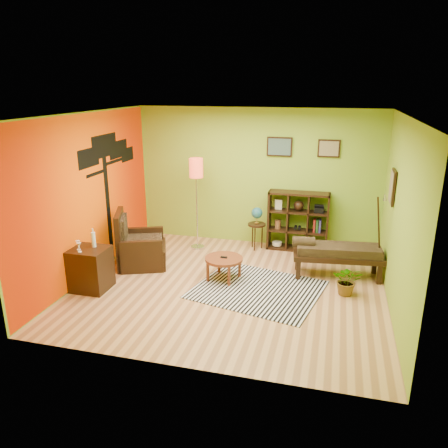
% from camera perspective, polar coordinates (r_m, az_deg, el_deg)
% --- Properties ---
extents(ground, '(5.00, 5.00, 0.00)m').
position_cam_1_polar(ground, '(7.36, 0.79, -8.20)').
color(ground, tan).
rests_on(ground, ground).
extents(room_shell, '(5.04, 4.54, 2.82)m').
position_cam_1_polar(room_shell, '(6.80, 0.12, 5.69)').
color(room_shell, '#84AE2A').
rests_on(room_shell, ground).
extents(zebra_rug, '(2.28, 2.04, 0.01)m').
position_cam_1_polar(zebra_rug, '(7.28, 4.40, -8.50)').
color(zebra_rug, silver).
rests_on(zebra_rug, ground).
extents(coffee_table, '(0.65, 0.65, 0.42)m').
position_cam_1_polar(coffee_table, '(7.50, -0.02, -4.82)').
color(coffee_table, brown).
rests_on(coffee_table, ground).
extents(armchair, '(1.10, 1.08, 1.04)m').
position_cam_1_polar(armchair, '(8.25, -11.07, -3.21)').
color(armchair, black).
rests_on(armchair, ground).
extents(side_cabinet, '(0.60, 0.54, 1.02)m').
position_cam_1_polar(side_cabinet, '(7.48, -17.08, -5.59)').
color(side_cabinet, black).
rests_on(side_cabinet, ground).
extents(floor_lamp, '(0.28, 0.28, 1.85)m').
position_cam_1_polar(floor_lamp, '(8.64, -3.64, 6.25)').
color(floor_lamp, silver).
rests_on(floor_lamp, ground).
extents(globe_table, '(0.36, 0.36, 0.88)m').
position_cam_1_polar(globe_table, '(8.80, 4.32, 0.82)').
color(globe_table, black).
rests_on(globe_table, ground).
extents(cube_shelf, '(1.20, 0.35, 1.20)m').
position_cam_1_polar(cube_shelf, '(8.88, 9.71, 0.34)').
color(cube_shelf, black).
rests_on(cube_shelf, ground).
extents(bench, '(1.59, 0.73, 0.71)m').
position_cam_1_polar(bench, '(7.81, 14.37, -3.58)').
color(bench, black).
rests_on(bench, ground).
extents(potted_plant, '(0.47, 0.51, 0.39)m').
position_cam_1_polar(potted_plant, '(7.30, 15.79, -7.46)').
color(potted_plant, '#26661E').
rests_on(potted_plant, ground).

